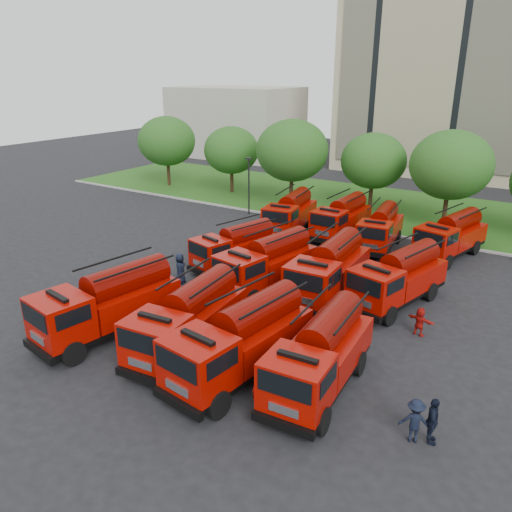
{
  "coord_description": "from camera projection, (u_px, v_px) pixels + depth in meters",
  "views": [
    {
      "loc": [
        14.39,
        -19.68,
        12.42
      ],
      "look_at": [
        -0.89,
        4.17,
        1.8
      ],
      "focal_mm": 35.0,
      "sensor_mm": 36.0,
      "label": 1
    }
  ],
  "objects": [
    {
      "name": "ground",
      "position": [
        228.0,
        313.0,
        27.14
      ],
      "size": [
        140.0,
        140.0,
        0.0
      ],
      "primitive_type": "plane",
      "color": "black",
      "rests_on": "ground"
    },
    {
      "name": "lawn",
      "position": [
        387.0,
        207.0,
        47.62
      ],
      "size": [
        70.0,
        16.0,
        0.12
      ],
      "primitive_type": "cube",
      "color": "#265215",
      "rests_on": "ground"
    },
    {
      "name": "curb",
      "position": [
        354.0,
        229.0,
        41.23
      ],
      "size": [
        70.0,
        0.3,
        0.14
      ],
      "primitive_type": "cube",
      "color": "gray",
      "rests_on": "ground"
    },
    {
      "name": "apartment_building",
      "position": [
        474.0,
        69.0,
        59.54
      ],
      "size": [
        30.0,
        14.18,
        25.0
      ],
      "color": "#BDB38C",
      "rests_on": "ground"
    },
    {
      "name": "side_building",
      "position": [
        236.0,
        122.0,
        75.23
      ],
      "size": [
        18.0,
        12.0,
        10.0
      ],
      "primitive_type": "cube",
      "color": "#A6A293",
      "rests_on": "ground"
    },
    {
      "name": "tree_0",
      "position": [
        167.0,
        141.0,
        54.85
      ],
      "size": [
        6.3,
        6.3,
        7.7
      ],
      "color": "#382314",
      "rests_on": "ground"
    },
    {
      "name": "tree_1",
      "position": [
        231.0,
        150.0,
        51.76
      ],
      "size": [
        5.71,
        5.71,
        6.98
      ],
      "color": "#382314",
      "rests_on": "ground"
    },
    {
      "name": "tree_2",
      "position": [
        292.0,
        151.0,
        46.26
      ],
      "size": [
        6.72,
        6.72,
        8.22
      ],
      "color": "#382314",
      "rests_on": "ground"
    },
    {
      "name": "tree_3",
      "position": [
        373.0,
        161.0,
        44.93
      ],
      "size": [
        5.88,
        5.88,
        7.19
      ],
      "color": "#382314",
      "rests_on": "ground"
    },
    {
      "name": "tree_4",
      "position": [
        451.0,
        165.0,
        40.02
      ],
      "size": [
        6.55,
        6.55,
        8.01
      ],
      "color": "#382314",
      "rests_on": "ground"
    },
    {
      "name": "lamp_post_0",
      "position": [
        249.0,
        183.0,
        44.74
      ],
      "size": [
        0.6,
        0.25,
        5.11
      ],
      "color": "black",
      "rests_on": "ground"
    },
    {
      "name": "fire_truck_0",
      "position": [
        108.0,
        303.0,
        24.4
      ],
      "size": [
        3.71,
        7.74,
        3.38
      ],
      "rotation": [
        0.0,
        0.0,
        -0.16
      ],
      "color": "black",
      "rests_on": "ground"
    },
    {
      "name": "fire_truck_1",
      "position": [
        189.0,
        319.0,
        22.97
      ],
      "size": [
        3.17,
        7.37,
        3.26
      ],
      "rotation": [
        0.0,
        0.0,
        0.1
      ],
      "color": "black",
      "rests_on": "ground"
    },
    {
      "name": "fire_truck_2",
      "position": [
        241.0,
        340.0,
        21.05
      ],
      "size": [
        3.45,
        7.67,
        3.37
      ],
      "rotation": [
        0.0,
        0.0,
        -0.12
      ],
      "color": "black",
      "rests_on": "ground"
    },
    {
      "name": "fire_truck_3",
      "position": [
        320.0,
        354.0,
        20.17
      ],
      "size": [
        2.95,
        7.15,
        3.18
      ],
      "rotation": [
        0.0,
        0.0,
        0.07
      ],
      "color": "black",
      "rests_on": "ground"
    },
    {
      "name": "fire_truck_4",
      "position": [
        236.0,
        247.0,
        32.92
      ],
      "size": [
        3.66,
        6.65,
        2.87
      ],
      "rotation": [
        0.0,
        0.0,
        -0.25
      ],
      "color": "black",
      "rests_on": "ground"
    },
    {
      "name": "fire_truck_5",
      "position": [
        267.0,
        263.0,
        29.67
      ],
      "size": [
        3.62,
        7.39,
        3.22
      ],
      "rotation": [
        0.0,
        0.0,
        -0.18
      ],
      "color": "black",
      "rests_on": "ground"
    },
    {
      "name": "fire_truck_6",
      "position": [
        329.0,
        270.0,
        28.49
      ],
      "size": [
        3.0,
        7.51,
        3.37
      ],
      "rotation": [
        0.0,
        0.0,
        0.05
      ],
      "color": "black",
      "rests_on": "ground"
    },
    {
      "name": "fire_truck_7",
      "position": [
        398.0,
        277.0,
        27.67
      ],
      "size": [
        3.98,
        7.33,
        3.17
      ],
      "rotation": [
        0.0,
        0.0,
        -0.24
      ],
      "color": "black",
      "rests_on": "ground"
    },
    {
      "name": "fire_truck_8",
      "position": [
        290.0,
        213.0,
        40.05
      ],
      "size": [
        3.42,
        7.19,
        3.15
      ],
      "rotation": [
        0.0,
        0.0,
        0.16
      ],
      "color": "black",
      "rests_on": "ground"
    },
    {
      "name": "fire_truck_9",
      "position": [
        342.0,
        218.0,
        39.0
      ],
      "size": [
        2.67,
        6.84,
        3.08
      ],
      "rotation": [
        0.0,
        0.0,
        -0.03
      ],
      "color": "black",
      "rests_on": "ground"
    },
    {
      "name": "fire_truck_10",
      "position": [
        381.0,
        228.0,
        36.55
      ],
      "size": [
        3.05,
        6.73,
        2.96
      ],
      "rotation": [
        0.0,
        0.0,
        0.13
      ],
      "color": "black",
      "rests_on": "ground"
    },
    {
      "name": "fire_truck_11",
      "position": [
        451.0,
        236.0,
        34.76
      ],
      "size": [
        3.87,
        7.12,
        3.08
      ],
      "rotation": [
        0.0,
        0.0,
        -0.24
      ],
      "color": "black",
      "rests_on": "ground"
    },
    {
      "name": "firefighter_0",
      "position": [
        260.0,
        412.0,
        19.24
      ],
      "size": [
        0.68,
        0.51,
        1.81
      ],
      "primitive_type": "imported",
      "rotation": [
        0.0,
        0.0,
        0.04
      ],
      "color": "#AC130D",
      "rests_on": "ground"
    },
    {
      "name": "firefighter_1",
      "position": [
        185.0,
        403.0,
        19.76
      ],
      "size": [
        0.97,
        0.6,
        1.9
      ],
      "primitive_type": "imported",
      "rotation": [
        0.0,
        0.0,
        0.1
      ],
      "color": "black",
      "rests_on": "ground"
    },
    {
      "name": "firefighter_2",
      "position": [
        429.0,
        442.0,
        17.72
      ],
      "size": [
        0.86,
        1.18,
        1.81
      ],
      "primitive_type": "imported",
      "rotation": [
        0.0,
        0.0,
        1.84
      ],
      "color": "black",
      "rests_on": "ground"
    },
    {
      "name": "firefighter_3",
      "position": [
        412.0,
        440.0,
        17.8
      ],
      "size": [
        1.22,
        0.9,
        1.7
      ],
      "primitive_type": "imported",
      "rotation": [
        0.0,
        0.0,
        3.48
      ],
      "color": "black",
      "rests_on": "ground"
    },
    {
      "name": "firefighter_4",
      "position": [
        181.0,
        283.0,
        30.85
      ],
      "size": [
        1.03,
        1.14,
        1.96
      ],
      "primitive_type": "imported",
      "rotation": [
        0.0,
        0.0,
        2.11
      ],
      "color": "black",
      "rests_on": "ground"
    },
    {
      "name": "firefighter_5",
      "position": [
        418.0,
        335.0,
        24.87
      ],
      "size": [
        1.48,
        0.89,
        1.49
      ],
      "primitive_type": "imported",
      "rotation": [
        0.0,
        0.0,
        2.92
      ],
      "color": "#AC130D",
      "rests_on": "ground"
    }
  ]
}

